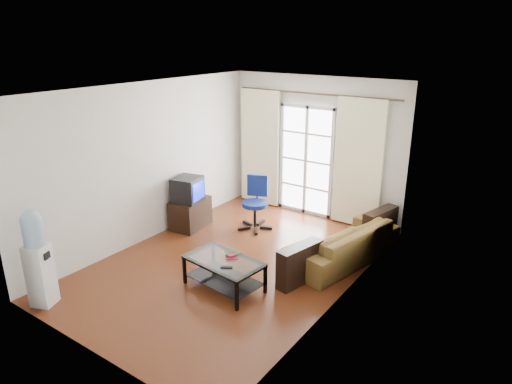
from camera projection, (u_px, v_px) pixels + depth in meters
floor at (234, 263)px, 7.19m from camera, size 5.20×5.20×0.00m
ceiling at (230, 89)px, 6.30m from camera, size 5.20×5.20×0.00m
wall_back at (315, 147)px, 8.76m from camera, size 3.60×0.02×2.70m
wall_front at (79, 245)px, 4.73m from camera, size 3.60×0.02×2.70m
wall_left at (148, 163)px, 7.72m from camera, size 0.02×5.20×2.70m
wall_right at (344, 207)px, 5.77m from camera, size 0.02×5.20×2.70m
french_door at (306, 161)px, 8.89m from camera, size 1.16×0.06×2.15m
curtain_rod at (315, 94)px, 8.34m from camera, size 3.30×0.04×0.04m
curtain_left at (260, 148)px, 9.36m from camera, size 0.90×0.07×2.35m
curtain_right at (358, 164)px, 8.20m from camera, size 0.90×0.07×2.35m
radiator at (348, 207)px, 8.59m from camera, size 0.64×0.12×0.64m
sofa at (343, 243)px, 7.20m from camera, size 2.36×1.65×0.59m
coffee_table at (224, 270)px, 6.39m from camera, size 1.16×0.75×0.45m
bowl at (231, 254)px, 6.46m from camera, size 0.28×0.28×0.05m
book at (226, 257)px, 6.41m from camera, size 0.38×0.38×0.02m
remote at (227, 267)px, 6.12m from camera, size 0.16×0.12×0.02m
tv_stand at (190, 213)px, 8.45m from camera, size 0.58×0.79×0.54m
crt_tv at (187, 189)px, 8.24m from camera, size 0.56×0.57×0.45m
task_chair at (255, 213)px, 8.41m from camera, size 0.86×0.86×0.97m
water_cooler at (37, 256)px, 5.88m from camera, size 0.36×0.36×1.34m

